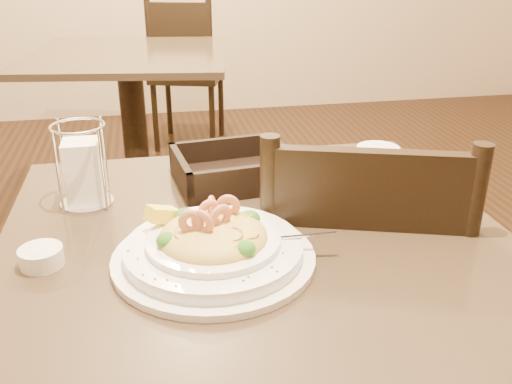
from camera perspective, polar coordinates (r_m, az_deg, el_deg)
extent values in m
cube|color=#493B29|center=(1.02, 0.22, -5.35)|extent=(0.90, 0.90, 0.03)
cylinder|color=black|center=(3.00, -11.43, -0.67)|extent=(0.52, 0.52, 0.03)
cylinder|color=black|center=(2.87, -12.02, 5.98)|extent=(0.12, 0.12, 0.70)
cube|color=#493B29|center=(2.78, -12.68, 13.15)|extent=(1.02, 1.02, 0.03)
cube|color=black|center=(1.38, 9.59, -11.55)|extent=(0.53, 0.53, 0.04)
cylinder|color=black|center=(1.68, 15.14, -14.68)|extent=(0.04, 0.04, 0.43)
cylinder|color=black|center=(1.66, 2.41, -14.24)|extent=(0.04, 0.04, 0.43)
cylinder|color=black|center=(1.12, 20.05, -6.61)|extent=(0.04, 0.04, 0.46)
cylinder|color=black|center=(1.09, 1.31, -5.87)|extent=(0.04, 0.04, 0.46)
cube|color=black|center=(1.05, 11.22, -1.59)|extent=(0.35, 0.14, 0.22)
cube|color=black|center=(3.71, -6.85, 11.52)|extent=(0.52, 0.52, 0.04)
cylinder|color=black|center=(3.91, -3.52, 8.72)|extent=(0.04, 0.04, 0.43)
cylinder|color=black|center=(3.98, -8.71, 8.77)|extent=(0.04, 0.04, 0.43)
cylinder|color=black|center=(3.57, -4.41, 7.20)|extent=(0.04, 0.04, 0.43)
cylinder|color=black|center=(3.65, -10.04, 7.27)|extent=(0.04, 0.04, 0.43)
cylinder|color=black|center=(3.46, -4.67, 14.91)|extent=(0.04, 0.04, 0.46)
cylinder|color=black|center=(3.54, -10.61, 14.80)|extent=(0.04, 0.04, 0.46)
cube|color=black|center=(3.48, -7.77, 16.49)|extent=(0.35, 0.13, 0.22)
cylinder|color=white|center=(0.94, -4.24, -6.59)|extent=(0.33, 0.33, 0.01)
cylinder|color=white|center=(0.93, -4.27, -5.71)|extent=(0.29, 0.29, 0.02)
cylinder|color=white|center=(0.92, -4.30, -4.87)|extent=(0.22, 0.22, 0.01)
ellipsoid|color=gold|center=(0.92, -4.31, -4.54)|extent=(0.18, 0.18, 0.06)
cube|color=yellow|center=(0.97, -9.40, -2.23)|extent=(0.06, 0.05, 0.04)
cube|color=silver|center=(0.94, 4.32, -4.44)|extent=(0.12, 0.02, 0.01)
cube|color=silver|center=(0.92, 0.27, -4.61)|extent=(0.03, 0.02, 0.00)
torus|color=gold|center=(0.89, -7.23, -3.99)|extent=(0.04, 0.04, 0.02)
torus|color=gold|center=(0.92, -1.92, -4.09)|extent=(0.05, 0.05, 0.01)
torus|color=gold|center=(0.95, -1.34, -2.58)|extent=(0.05, 0.04, 0.03)
torus|color=gold|center=(0.91, -5.71, -3.31)|extent=(0.04, 0.04, 0.02)
torus|color=gold|center=(0.93, -5.10, -2.30)|extent=(0.04, 0.04, 0.02)
torus|color=gold|center=(0.87, -2.52, -5.61)|extent=(0.05, 0.04, 0.03)
torus|color=gold|center=(0.89, -1.67, -5.18)|extent=(0.03, 0.04, 0.03)
torus|color=gold|center=(0.89, -3.50, -4.74)|extent=(0.03, 0.03, 0.03)
torus|color=gold|center=(0.90, -4.75, -3.56)|extent=(0.05, 0.05, 0.03)
torus|color=gold|center=(0.87, -2.35, -4.22)|extent=(0.05, 0.05, 0.01)
torus|color=gold|center=(0.91, -3.32, -4.13)|extent=(0.05, 0.04, 0.03)
torus|color=gold|center=(0.93, -1.93, -2.93)|extent=(0.05, 0.05, 0.03)
torus|color=gold|center=(0.90, -5.04, -3.65)|extent=(0.06, 0.06, 0.04)
torus|color=gold|center=(0.91, -4.72, -3.59)|extent=(0.05, 0.04, 0.03)
torus|color=gold|center=(0.89, -1.10, -4.35)|extent=(0.06, 0.06, 0.01)
torus|color=gold|center=(0.95, -4.85, -1.52)|extent=(0.03, 0.04, 0.03)
torus|color=gold|center=(0.93, -0.96, -3.67)|extent=(0.04, 0.04, 0.01)
torus|color=#F29A77|center=(0.89, -3.57, -2.49)|extent=(0.04, 0.04, 0.04)
torus|color=#F29A77|center=(0.92, -4.44, -1.67)|extent=(0.03, 0.04, 0.04)
torus|color=#F29A77|center=(0.93, -2.80, -1.41)|extent=(0.04, 0.03, 0.04)
torus|color=#F29A77|center=(0.88, -6.50, -3.01)|extent=(0.04, 0.02, 0.04)
torus|color=#F29A77|center=(0.91, -4.76, -1.99)|extent=(0.04, 0.03, 0.04)
torus|color=#F29A77|center=(0.88, -5.39, -3.07)|extent=(0.04, 0.04, 0.04)
ellipsoid|color=#215C15|center=(0.96, -0.67, -2.69)|extent=(0.04, 0.04, 0.03)
ellipsoid|color=#215C15|center=(0.97, -7.09, -2.47)|extent=(0.04, 0.04, 0.03)
ellipsoid|color=#215C15|center=(0.90, -8.88, -4.83)|extent=(0.03, 0.03, 0.03)
ellipsoid|color=#215C15|center=(0.87, -1.11, -5.70)|extent=(0.03, 0.03, 0.02)
cube|color=#266619|center=(0.83, -1.27, -8.82)|extent=(0.00, 0.00, 0.00)
cube|color=#266619|center=(0.86, 1.60, -7.52)|extent=(0.00, 0.00, 0.00)
cube|color=#266619|center=(1.04, -2.43, -1.58)|extent=(0.00, 0.00, 0.00)
cube|color=#266619|center=(0.84, -8.86, -8.66)|extent=(0.00, 0.00, 0.00)
cube|color=#266619|center=(0.92, -12.67, -5.74)|extent=(0.00, 0.00, 0.00)
cube|color=#266619|center=(0.90, -11.75, -6.55)|extent=(0.00, 0.00, 0.00)
cube|color=#266619|center=(0.84, -10.08, -8.55)|extent=(0.00, 0.00, 0.00)
cube|color=#266619|center=(0.82, -8.02, -9.26)|extent=(0.00, 0.00, 0.00)
cube|color=#266619|center=(0.86, -11.25, -8.11)|extent=(0.00, 0.00, 0.00)
cube|color=#266619|center=(1.01, -8.09, -2.68)|extent=(0.00, 0.00, 0.00)
cube|color=#266619|center=(0.85, 2.11, -7.92)|extent=(0.00, 0.00, 0.00)
cube|color=#266619|center=(0.90, 2.72, -6.10)|extent=(0.00, 0.00, 0.00)
cube|color=#266619|center=(0.84, -0.77, -8.47)|extent=(0.00, 0.00, 0.00)
cube|color=#266619|center=(1.03, -5.71, -1.85)|extent=(0.00, 0.00, 0.00)
cube|color=white|center=(1.11, 11.54, -2.11)|extent=(0.15, 0.15, 0.00)
cylinder|color=#CC5248|center=(1.09, 11.82, 1.03)|extent=(0.08, 0.08, 0.13)
cylinder|color=white|center=(1.06, 12.12, 4.25)|extent=(0.08, 0.08, 0.01)
cube|color=black|center=(1.24, -2.18, 1.49)|extent=(0.27, 0.23, 0.02)
cube|color=black|center=(1.26, 2.87, 3.54)|extent=(0.04, 0.20, 0.05)
cube|color=black|center=(1.20, -7.52, 2.32)|extent=(0.04, 0.20, 0.05)
cube|color=black|center=(1.31, -3.33, 4.35)|extent=(0.25, 0.04, 0.05)
cube|color=black|center=(1.14, -0.92, 1.35)|extent=(0.25, 0.04, 0.05)
cylinder|color=silver|center=(1.18, -16.51, -0.99)|extent=(0.10, 0.10, 0.01)
torus|color=silver|center=(1.13, -17.45, 6.33)|extent=(0.10, 0.10, 0.01)
cube|color=white|center=(1.16, -16.89, 1.95)|extent=(0.09, 0.09, 0.13)
cylinder|color=silver|center=(1.12, -19.19, 1.82)|extent=(0.01, 0.01, 0.16)
cylinder|color=silver|center=(1.11, -15.09, 2.16)|extent=(0.01, 0.01, 0.16)
cylinder|color=silver|center=(1.20, -18.75, 3.25)|extent=(0.01, 0.01, 0.16)
cylinder|color=silver|center=(1.19, -14.90, 3.58)|extent=(0.01, 0.01, 0.16)
cylinder|color=white|center=(1.28, 0.95, 2.07)|extent=(0.19, 0.19, 0.01)
cylinder|color=white|center=(0.98, -20.68, -6.09)|extent=(0.09, 0.09, 0.03)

